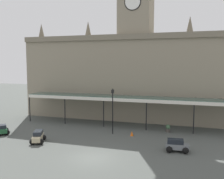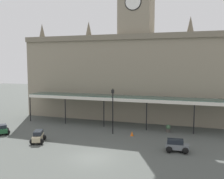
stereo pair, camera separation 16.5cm
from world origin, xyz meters
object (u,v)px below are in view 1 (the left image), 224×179
at_px(car_grey_estate, 177,146).
at_px(car_beige_estate, 38,137).
at_px(car_green_sedan, 3,130).
at_px(planter_forecourt_centre, 168,128).
at_px(traffic_cone, 132,134).
at_px(victorian_lamppost, 113,106).

xyz_separation_m(car_grey_estate, car_beige_estate, (-14.92, -1.49, 0.00)).
distance_m(car_grey_estate, car_beige_estate, 14.99).
relative_size(car_green_sedan, planter_forecourt_centre, 2.31).
height_order(car_grey_estate, car_beige_estate, same).
xyz_separation_m(traffic_cone, planter_forecourt_centre, (4.00, 3.09, 0.21)).
height_order(victorian_lamppost, traffic_cone, victorian_lamppost).
xyz_separation_m(car_green_sedan, car_beige_estate, (6.10, -1.59, 0.06)).
height_order(car_green_sedan, car_grey_estate, car_grey_estate).
bearing_deg(victorian_lamppost, car_grey_estate, -28.18).
relative_size(car_beige_estate, planter_forecourt_centre, 2.52).
xyz_separation_m(victorian_lamppost, traffic_cone, (2.49, -0.18, -3.18)).
bearing_deg(car_green_sedan, car_grey_estate, -0.26).
bearing_deg(car_grey_estate, victorian_lamppost, 151.82).
bearing_deg(victorian_lamppost, traffic_cone, -4.16).
relative_size(car_green_sedan, car_grey_estate, 0.96).
bearing_deg(traffic_cone, planter_forecourt_centre, 37.69).
bearing_deg(traffic_cone, victorian_lamppost, 175.84).
distance_m(car_beige_estate, victorian_lamppost, 9.46).
distance_m(car_green_sedan, victorian_lamppost, 13.97).
relative_size(victorian_lamppost, planter_forecourt_centre, 5.90).
height_order(car_beige_estate, planter_forecourt_centre, car_beige_estate).
distance_m(car_green_sedan, car_grey_estate, 21.02).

